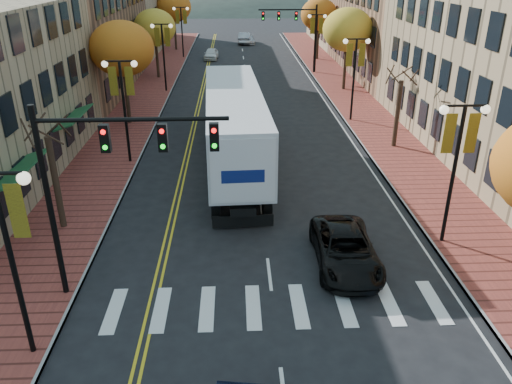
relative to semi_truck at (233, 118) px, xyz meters
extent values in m
plane|color=black|center=(1.32, -16.16, -2.67)|extent=(200.00, 200.00, 0.00)
cube|color=brown|center=(-7.68, 16.34, -2.60)|extent=(4.00, 85.00, 0.15)
cube|color=brown|center=(10.32, 16.34, -2.60)|extent=(4.00, 85.00, 0.15)
cube|color=brown|center=(-15.68, 19.84, 2.83)|extent=(12.00, 24.00, 11.00)
cube|color=#9E8966|center=(-15.68, 44.84, 2.08)|extent=(12.00, 26.00, 9.50)
cube|color=brown|center=(19.82, 25.84, 2.33)|extent=(15.00, 24.00, 10.00)
cube|color=#9E8966|center=(19.82, 47.84, 2.83)|extent=(15.00, 20.00, 11.00)
cylinder|color=#382619|center=(-7.68, -8.16, -0.42)|extent=(0.28, 0.28, 4.20)
cylinder|color=#382619|center=(-7.68, 7.84, -0.07)|extent=(0.28, 0.28, 4.90)
ellipsoid|color=orange|center=(-7.68, 7.84, 2.79)|extent=(4.48, 4.48, 3.81)
cylinder|color=#382619|center=(-7.68, 23.84, -0.25)|extent=(0.28, 0.28, 4.55)
ellipsoid|color=gold|center=(-7.68, 23.84, 2.40)|extent=(4.16, 4.16, 3.54)
cylinder|color=#382619|center=(-7.68, 41.84, 0.00)|extent=(0.28, 0.28, 5.04)
ellipsoid|color=orange|center=(-7.68, 41.84, 2.94)|extent=(4.61, 4.61, 3.92)
cylinder|color=#382619|center=(10.32, 1.84, -0.42)|extent=(0.28, 0.28, 4.20)
cylinder|color=#382619|center=(10.32, 17.84, -0.07)|extent=(0.28, 0.28, 4.90)
ellipsoid|color=gold|center=(10.32, 17.84, 2.79)|extent=(4.48, 4.48, 3.81)
cylinder|color=#382619|center=(10.32, 33.84, -0.14)|extent=(0.28, 0.28, 4.76)
ellipsoid|color=orange|center=(10.32, 33.84, 2.63)|extent=(4.35, 4.35, 3.70)
cylinder|color=black|center=(-6.18, -16.16, 0.33)|extent=(0.16, 0.16, 6.00)
sphere|color=#FFF2CC|center=(-5.38, -16.16, 3.18)|extent=(0.36, 0.36, 0.36)
cube|color=gold|center=(-5.73, -16.16, 2.23)|extent=(0.45, 0.03, 1.60)
cylinder|color=black|center=(-6.18, -0.16, 0.33)|extent=(0.16, 0.16, 6.00)
cylinder|color=black|center=(-6.18, -0.16, 3.33)|extent=(1.60, 0.10, 0.10)
sphere|color=#FFF2CC|center=(-6.98, -0.16, 3.18)|extent=(0.36, 0.36, 0.36)
sphere|color=#FFF2CC|center=(-5.38, -0.16, 3.18)|extent=(0.36, 0.36, 0.36)
cube|color=gold|center=(-6.63, -0.16, 2.23)|extent=(0.45, 0.03, 1.60)
cube|color=gold|center=(-5.73, -0.16, 2.23)|extent=(0.45, 0.03, 1.60)
cylinder|color=black|center=(-6.18, 17.84, 0.33)|extent=(0.16, 0.16, 6.00)
cylinder|color=black|center=(-6.18, 17.84, 3.33)|extent=(1.60, 0.10, 0.10)
sphere|color=#FFF2CC|center=(-6.98, 17.84, 3.18)|extent=(0.36, 0.36, 0.36)
sphere|color=#FFF2CC|center=(-5.38, 17.84, 3.18)|extent=(0.36, 0.36, 0.36)
cube|color=gold|center=(-6.63, 17.84, 2.23)|extent=(0.45, 0.03, 1.60)
cube|color=gold|center=(-5.73, 17.84, 2.23)|extent=(0.45, 0.03, 1.60)
cylinder|color=black|center=(-6.18, 35.84, 0.33)|extent=(0.16, 0.16, 6.00)
cylinder|color=black|center=(-6.18, 35.84, 3.33)|extent=(1.60, 0.10, 0.10)
sphere|color=#FFF2CC|center=(-6.98, 35.84, 3.18)|extent=(0.36, 0.36, 0.36)
sphere|color=#FFF2CC|center=(-5.38, 35.84, 3.18)|extent=(0.36, 0.36, 0.36)
cube|color=gold|center=(-6.63, 35.84, 2.23)|extent=(0.45, 0.03, 1.60)
cube|color=gold|center=(-5.73, 35.84, 2.23)|extent=(0.45, 0.03, 1.60)
cylinder|color=black|center=(8.82, -10.16, 0.33)|extent=(0.16, 0.16, 6.00)
cylinder|color=black|center=(8.82, -10.16, 3.33)|extent=(1.60, 0.10, 0.10)
sphere|color=#FFF2CC|center=(8.02, -10.16, 3.18)|extent=(0.36, 0.36, 0.36)
sphere|color=#FFF2CC|center=(9.62, -10.16, 3.18)|extent=(0.36, 0.36, 0.36)
cube|color=gold|center=(8.37, -10.16, 2.23)|extent=(0.45, 0.03, 1.60)
cube|color=gold|center=(9.27, -10.16, 2.23)|extent=(0.45, 0.03, 1.60)
cylinder|color=black|center=(8.82, 7.84, 0.33)|extent=(0.16, 0.16, 6.00)
cylinder|color=black|center=(8.82, 7.84, 3.33)|extent=(1.60, 0.10, 0.10)
sphere|color=#FFF2CC|center=(8.02, 7.84, 3.18)|extent=(0.36, 0.36, 0.36)
sphere|color=#FFF2CC|center=(9.62, 7.84, 3.18)|extent=(0.36, 0.36, 0.36)
cube|color=gold|center=(8.37, 7.84, 2.23)|extent=(0.45, 0.03, 1.60)
cube|color=gold|center=(9.27, 7.84, 2.23)|extent=(0.45, 0.03, 1.60)
cylinder|color=black|center=(8.82, 25.84, 0.33)|extent=(0.16, 0.16, 6.00)
cylinder|color=black|center=(8.82, 25.84, 3.33)|extent=(1.60, 0.10, 0.10)
sphere|color=#FFF2CC|center=(8.02, 25.84, 3.18)|extent=(0.36, 0.36, 0.36)
sphere|color=#FFF2CC|center=(9.62, 25.84, 3.18)|extent=(0.36, 0.36, 0.36)
cube|color=gold|center=(8.37, 25.84, 2.23)|extent=(0.45, 0.03, 1.60)
cube|color=gold|center=(9.27, 25.84, 2.23)|extent=(0.45, 0.03, 1.60)
cylinder|color=black|center=(-6.08, -13.16, 0.83)|extent=(0.20, 0.20, 7.00)
cylinder|color=black|center=(-3.08, -13.16, 3.83)|extent=(6.00, 0.14, 0.14)
cube|color=black|center=(-3.98, -13.16, 3.23)|extent=(0.30, 0.25, 0.90)
sphere|color=#FF0C0C|center=(-3.98, -13.30, 3.48)|extent=(0.16, 0.16, 0.16)
cube|color=black|center=(-2.18, -13.16, 3.23)|extent=(0.30, 0.25, 0.90)
sphere|color=#FF0C0C|center=(-2.18, -13.30, 3.48)|extent=(0.16, 0.16, 0.16)
cube|color=black|center=(-0.56, -13.16, 3.23)|extent=(0.30, 0.25, 0.90)
sphere|color=#FF0C0C|center=(-0.56, -13.30, 3.48)|extent=(0.16, 0.16, 0.16)
cylinder|color=black|center=(8.72, 25.84, 0.83)|extent=(0.20, 0.20, 7.00)
cylinder|color=black|center=(5.72, 25.84, 3.83)|extent=(6.00, 0.14, 0.14)
cube|color=black|center=(6.62, 25.84, 3.23)|extent=(0.30, 0.25, 0.90)
sphere|color=#FF0C0C|center=(6.62, 25.70, 3.48)|extent=(0.16, 0.16, 0.16)
cube|color=black|center=(4.82, 25.84, 3.23)|extent=(0.30, 0.25, 0.90)
sphere|color=#FF0C0C|center=(4.82, 25.70, 3.48)|extent=(0.16, 0.16, 0.16)
cube|color=black|center=(3.20, 25.84, 3.23)|extent=(0.30, 0.25, 0.90)
sphere|color=#FF0C0C|center=(3.20, 25.70, 3.48)|extent=(0.16, 0.16, 0.16)
cube|color=black|center=(0.07, -1.46, -1.70)|extent=(1.81, 14.90, 0.40)
cube|color=silver|center=(0.07, -1.46, 0.30)|extent=(3.64, 14.99, 3.20)
cube|color=black|center=(-0.34, 7.68, -0.79)|extent=(3.01, 3.56, 2.86)
cylinder|color=black|center=(-0.87, -7.46, -2.10)|extent=(0.45, 1.16, 1.14)
cylinder|color=black|center=(1.53, -7.35, -2.10)|extent=(0.45, 1.16, 1.14)
cylinder|color=black|center=(-0.93, -6.09, -2.10)|extent=(0.45, 1.16, 1.14)
cylinder|color=black|center=(1.47, -5.98, -2.10)|extent=(0.45, 1.16, 1.14)
cylinder|color=black|center=(-1.48, 6.25, -2.10)|extent=(0.45, 1.16, 1.14)
cylinder|color=black|center=(0.92, 6.36, -2.10)|extent=(0.45, 1.16, 1.14)
cylinder|color=black|center=(-1.60, 8.77, -2.10)|extent=(0.45, 1.16, 1.14)
cylinder|color=black|center=(0.80, 8.87, -2.10)|extent=(0.45, 1.16, 1.14)
imported|color=black|center=(4.34, -11.62, -1.97)|extent=(2.43, 5.09, 1.40)
imported|color=white|center=(-2.66, 34.81, -2.01)|extent=(1.86, 4.00, 1.32)
imported|color=#B8B7BF|center=(2.38, 47.71, -2.09)|extent=(1.67, 4.05, 1.17)
imported|color=#A1A1A8|center=(1.82, 47.74, -1.87)|extent=(2.19, 5.03, 1.61)
camera|label=1|loc=(0.10, -28.24, 8.24)|focal=35.00mm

